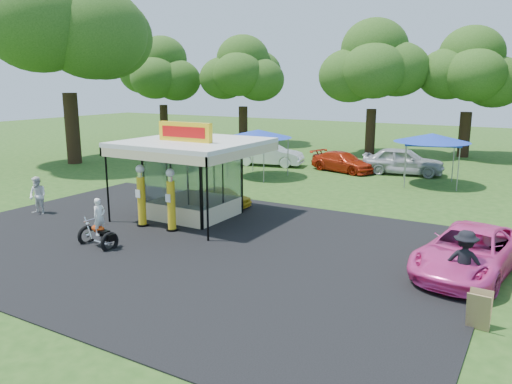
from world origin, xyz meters
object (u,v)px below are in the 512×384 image
motorcycle (99,228)px  tent_east (432,138)px  gas_pump_left (141,197)px  kiosk_car (223,197)px  gas_station_kiosk (194,177)px  a_frame_sign (479,311)px  gas_pump_right (171,202)px  pink_sedan (470,251)px  tent_west (258,134)px  spectator_east_a (464,262)px  bg_car_a (269,154)px  bg_car_b (343,162)px  bg_car_c (403,161)px  spectator_west (38,196)px

motorcycle → tent_east: tent_east is taller
tent_east → gas_pump_left: bearing=-119.4°
kiosk_car → tent_east: size_ratio=0.67×
gas_station_kiosk → kiosk_car: 2.56m
a_frame_sign → kiosk_car: bearing=152.5°
gas_pump_left → tent_east: bearing=60.6°
a_frame_sign → kiosk_car: size_ratio=0.34×
gas_pump_right → pink_sedan: gas_pump_right is taller
gas_pump_left → kiosk_car: size_ratio=0.91×
kiosk_car → tent_west: (-2.42, 7.53, 2.18)m
motorcycle → pink_sedan: bearing=24.8°
spectator_east_a → tent_east: tent_east is taller
bg_car_a → gas_pump_right: bearing=-176.9°
gas_pump_left → bg_car_a: size_ratio=0.54×
spectator_east_a → gas_station_kiosk: bearing=-14.5°
pink_sedan → bg_car_b: (-9.81, 15.11, -0.08)m
tent_west → kiosk_car: bearing=-72.2°
gas_pump_left → tent_east: tent_east is taller
a_frame_sign → motorcycle: bearing=-176.2°
kiosk_car → tent_west: size_ratio=0.67×
gas_pump_left → bg_car_a: bearing=100.3°
gas_station_kiosk → bg_car_c: gas_station_kiosk is taller
gas_pump_left → kiosk_car: (0.94, 4.48, -0.75)m
motorcycle → a_frame_sign: motorcycle is taller
gas_station_kiosk → a_frame_sign: size_ratio=5.68×
motorcycle → tent_east: bearing=72.1°
bg_car_a → gas_station_kiosk: bearing=-176.7°
bg_car_b → tent_east: size_ratio=1.05×
spectator_east_a → bg_car_b: bearing=-60.8°
gas_pump_right → spectator_west: bearing=-171.9°
motorcycle → kiosk_car: size_ratio=0.67×
gas_pump_left → bg_car_b: 16.53m
pink_sedan → bg_car_c: 17.24m
spectator_west → motorcycle: bearing=-23.7°
spectator_east_a → tent_west: tent_west is taller
gas_pump_right → bg_car_c: bearing=74.8°
motorcycle → bg_car_b: size_ratio=0.42×
motorcycle → tent_west: tent_west is taller
tent_east → a_frame_sign: bearing=-74.9°
pink_sedan → tent_west: (-13.77, 10.78, 1.94)m
pink_sedan → tent_east: tent_east is taller
bg_car_b → tent_west: 6.20m
bg_car_b → tent_west: tent_west is taller
bg_car_b → tent_west: bearing=153.8°
gas_station_kiosk → a_frame_sign: bearing=-21.5°
pink_sedan → spectator_west: size_ratio=3.04×
gas_station_kiosk → spectator_west: gas_station_kiosk is taller
pink_sedan → spectator_east_a: spectator_east_a is taller
spectator_east_a → bg_car_b: (-9.87, 16.75, -0.27)m
tent_east → gas_pump_right: bearing=-115.0°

